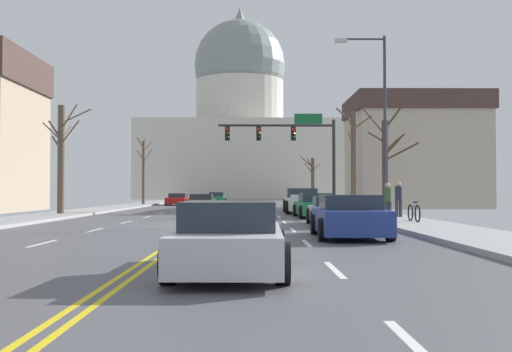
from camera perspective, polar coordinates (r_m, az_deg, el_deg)
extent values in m
cube|color=#505055|center=(24.25, -5.28, -4.80)|extent=(14.00, 180.00, 0.06)
cube|color=yellow|center=(24.25, -5.57, -4.72)|extent=(0.10, 176.40, 0.00)
cube|color=yellow|center=(24.23, -5.00, -4.72)|extent=(0.10, 176.40, 0.00)
cube|color=silver|center=(5.60, 15.42, -15.83)|extent=(0.12, 2.20, 0.00)
cube|color=silver|center=(10.62, 7.61, -8.98)|extent=(0.12, 2.20, 0.00)
cube|color=silver|center=(15.75, 4.93, -6.51)|extent=(0.12, 2.20, 0.00)
cube|color=silver|center=(20.92, 3.59, -5.25)|extent=(0.12, 2.20, 0.00)
cube|color=silver|center=(26.10, 2.78, -4.49)|extent=(0.12, 2.20, 0.00)
cube|color=silver|center=(31.28, 2.23, -3.98)|extent=(0.12, 2.20, 0.00)
cube|color=silver|center=(36.48, 1.85, -3.61)|extent=(0.12, 2.20, 0.00)
cube|color=silver|center=(41.67, 1.56, -3.34)|extent=(0.12, 2.20, 0.00)
cube|color=silver|center=(46.86, 1.33, -3.13)|extent=(0.12, 2.20, 0.00)
cube|color=silver|center=(52.06, 1.15, -2.96)|extent=(0.12, 2.20, 0.00)
cube|color=silver|center=(57.25, 1.00, -2.82)|extent=(0.12, 2.20, 0.00)
cube|color=silver|center=(62.45, 0.88, -2.70)|extent=(0.12, 2.20, 0.00)
cube|color=silver|center=(67.65, 0.77, -2.60)|extent=(0.12, 2.20, 0.00)
cube|color=silver|center=(72.85, 0.69, -2.52)|extent=(0.12, 2.20, 0.00)
cube|color=silver|center=(78.05, 0.61, -2.44)|extent=(0.12, 2.20, 0.00)
cube|color=silver|center=(83.24, 0.54, -2.38)|extent=(0.12, 2.20, 0.00)
cube|color=silver|center=(88.44, 0.48, -2.32)|extent=(0.12, 2.20, 0.00)
cube|color=silver|center=(16.63, -20.00, -6.16)|extent=(0.12, 2.20, 0.00)
cube|color=silver|center=(21.58, -15.37, -5.08)|extent=(0.12, 2.20, 0.00)
cube|color=silver|center=(26.64, -12.48, -4.39)|extent=(0.12, 2.20, 0.00)
cube|color=silver|center=(31.73, -10.53, -3.92)|extent=(0.12, 2.20, 0.00)
cube|color=silver|center=(36.86, -9.11, -3.57)|extent=(0.12, 2.20, 0.00)
cube|color=silver|center=(42.01, -8.05, -3.31)|extent=(0.12, 2.20, 0.00)
cube|color=silver|center=(47.16, -7.21, -3.10)|extent=(0.12, 2.20, 0.00)
cube|color=silver|center=(52.33, -6.54, -2.94)|extent=(0.12, 2.20, 0.00)
cube|color=silver|center=(57.50, -6.00, -2.80)|extent=(0.12, 2.20, 0.00)
cube|color=silver|center=(62.68, -5.54, -2.69)|extent=(0.12, 2.20, 0.00)
cube|color=silver|center=(67.86, -5.15, -2.59)|extent=(0.12, 2.20, 0.00)
cube|color=silver|center=(73.04, -4.82, -2.51)|extent=(0.12, 2.20, 0.00)
cube|color=silver|center=(78.23, -4.53, -2.44)|extent=(0.12, 2.20, 0.00)
cube|color=silver|center=(83.41, -4.28, -2.37)|extent=(0.12, 2.20, 0.00)
cube|color=silver|center=(88.60, -4.05, -2.32)|extent=(0.12, 2.20, 0.00)
cube|color=#969696|center=(25.01, 14.58, -4.42)|extent=(3.00, 180.00, 0.14)
cylinder|color=#28282D|center=(39.88, 7.56, 1.13)|extent=(0.22, 0.22, 6.05)
cylinder|color=#28282D|center=(39.73, 1.95, 4.93)|extent=(7.80, 0.16, 0.16)
cube|color=black|center=(39.74, 3.64, 4.12)|extent=(0.32, 0.28, 0.92)
sphere|color=red|center=(39.61, 3.66, 4.55)|extent=(0.22, 0.22, 0.22)
sphere|color=#332B05|center=(39.58, 3.66, 4.14)|extent=(0.22, 0.22, 0.22)
sphere|color=black|center=(39.55, 3.66, 3.74)|extent=(0.22, 0.22, 0.22)
cube|color=black|center=(39.64, 0.26, 4.13)|extent=(0.32, 0.28, 0.92)
sphere|color=red|center=(39.51, 0.26, 4.56)|extent=(0.22, 0.22, 0.22)
sphere|color=#332B05|center=(39.48, 0.26, 4.15)|extent=(0.22, 0.22, 0.22)
sphere|color=black|center=(39.45, 0.26, 3.75)|extent=(0.22, 0.22, 0.22)
cube|color=black|center=(39.67, -2.79, 4.13)|extent=(0.32, 0.28, 0.92)
sphere|color=red|center=(39.54, -2.80, 4.55)|extent=(0.22, 0.22, 0.22)
sphere|color=#332B05|center=(39.51, -2.80, 4.15)|extent=(0.22, 0.22, 0.22)
sphere|color=black|center=(39.48, -2.80, 3.75)|extent=(0.22, 0.22, 0.22)
cube|color=#146033|center=(39.95, 5.10, 5.55)|extent=(1.90, 0.06, 0.70)
cylinder|color=#333338|center=(27.79, 12.41, 4.70)|extent=(0.14, 0.14, 8.42)
cylinder|color=#333338|center=(28.30, 10.31, 12.94)|extent=(2.03, 0.09, 0.09)
cube|color=#B2B2AD|center=(28.12, 8.23, 12.88)|extent=(0.56, 0.24, 0.16)
cube|color=beige|center=(103.29, -1.60, 1.36)|extent=(33.34, 23.71, 12.82)
cylinder|color=beige|center=(104.30, -1.59, 7.05)|extent=(15.38, 15.38, 7.86)
sphere|color=gray|center=(105.50, -1.59, 10.66)|extent=(15.98, 15.98, 15.98)
cone|color=gray|center=(107.80, -1.59, 15.44)|extent=(1.80, 1.80, 2.40)
cube|color=silver|center=(36.37, 4.55, -2.70)|extent=(2.04, 5.58, 0.72)
cube|color=#1E2833|center=(37.13, 4.46, -1.66)|extent=(1.84, 1.91, 0.60)
cube|color=silver|center=(33.65, 4.90, -2.01)|extent=(1.82, 0.12, 0.22)
cylinder|color=black|center=(37.97, 2.87, -2.93)|extent=(0.29, 0.80, 0.80)
cylinder|color=black|center=(38.12, 5.84, -2.91)|extent=(0.29, 0.80, 0.80)
cylinder|color=black|center=(34.64, 3.13, -3.07)|extent=(0.29, 0.80, 0.80)
cylinder|color=black|center=(34.80, 6.38, -3.06)|extent=(0.29, 0.80, 0.80)
cube|color=#1E7247|center=(30.77, 5.73, -3.12)|extent=(1.90, 4.49, 0.64)
cube|color=#232D38|center=(30.57, 5.78, -2.10)|extent=(1.61, 2.03, 0.46)
cylinder|color=black|center=(32.03, 3.83, -3.35)|extent=(0.24, 0.65, 0.64)
cylinder|color=black|center=(32.27, 6.92, -3.33)|extent=(0.24, 0.65, 0.64)
cylinder|color=black|center=(29.30, 4.42, -3.53)|extent=(0.24, 0.65, 0.64)
cylinder|color=black|center=(29.56, 7.79, -3.50)|extent=(0.24, 0.65, 0.64)
cube|color=#9EA3A8|center=(23.81, 7.65, -3.68)|extent=(2.05, 4.60, 0.59)
cube|color=#232D38|center=(23.66, 7.68, -2.48)|extent=(1.73, 2.10, 0.41)
cylinder|color=black|center=(25.14, 5.18, -3.88)|extent=(0.24, 0.65, 0.64)
cylinder|color=black|center=(25.33, 9.44, -3.85)|extent=(0.24, 0.65, 0.64)
cylinder|color=black|center=(22.34, 5.62, -4.19)|extent=(0.24, 0.65, 0.64)
cylinder|color=black|center=(22.55, 10.42, -4.14)|extent=(0.24, 0.65, 0.64)
cube|color=navy|center=(17.74, 9.05, -4.30)|extent=(1.97, 4.31, 0.69)
cube|color=#232D38|center=(17.61, 9.10, -2.50)|extent=(1.69, 1.93, 0.42)
cylinder|color=black|center=(18.96, 5.67, -4.68)|extent=(0.23, 0.64, 0.64)
cylinder|color=black|center=(19.21, 11.26, -4.62)|extent=(0.23, 0.64, 0.64)
cylinder|color=black|center=(16.33, 6.45, -5.21)|extent=(0.23, 0.64, 0.64)
cylinder|color=black|center=(16.62, 12.92, -5.11)|extent=(0.23, 0.64, 0.64)
cube|color=silver|center=(10.14, -2.49, -6.77)|extent=(1.80, 4.32, 0.59)
cube|color=#232D38|center=(9.83, -2.58, -3.84)|extent=(1.54, 1.95, 0.47)
cylinder|color=black|center=(11.55, -6.37, -6.78)|extent=(0.23, 0.64, 0.64)
cylinder|color=black|center=(11.47, 2.19, -6.83)|extent=(0.23, 0.64, 0.64)
cylinder|color=black|center=(8.94, -8.52, -8.36)|extent=(0.23, 0.64, 0.64)
cylinder|color=black|center=(8.83, 2.61, -8.46)|extent=(0.23, 0.64, 0.64)
cube|color=#6B6056|center=(45.14, -5.35, -2.63)|extent=(1.90, 4.48, 0.55)
cube|color=#232D38|center=(45.55, -5.30, -2.01)|extent=(1.67, 2.13, 0.41)
cylinder|color=black|center=(43.69, -4.28, -2.83)|extent=(0.22, 0.64, 0.64)
cylinder|color=black|center=(43.86, -6.74, -2.82)|extent=(0.22, 0.64, 0.64)
cylinder|color=black|center=(46.45, -4.04, -2.75)|extent=(0.22, 0.64, 0.64)
cylinder|color=black|center=(46.61, -6.36, -2.74)|extent=(0.22, 0.64, 0.64)
cube|color=#B71414|center=(56.70, -7.62, -2.37)|extent=(1.83, 4.51, 0.58)
cube|color=#232D38|center=(57.05, -7.57, -1.87)|extent=(1.60, 2.22, 0.40)
cylinder|color=black|center=(55.21, -6.86, -2.53)|extent=(0.22, 0.64, 0.64)
cylinder|color=black|center=(55.43, -8.72, -2.52)|extent=(0.22, 0.64, 0.64)
cylinder|color=black|center=(57.99, -6.56, -2.48)|extent=(0.22, 0.64, 0.64)
cylinder|color=black|center=(58.20, -8.34, -2.47)|extent=(0.22, 0.64, 0.64)
cube|color=#1E7247|center=(64.55, -3.84, -2.25)|extent=(1.84, 4.57, 0.59)
cube|color=#232D38|center=(64.83, -3.82, -1.78)|extent=(1.57, 2.10, 0.46)
cylinder|color=black|center=(63.08, -3.16, -2.40)|extent=(0.24, 0.65, 0.64)
cylinder|color=black|center=(63.23, -4.73, -2.39)|extent=(0.24, 0.65, 0.64)
cylinder|color=black|center=(65.88, -2.99, -2.35)|extent=(0.24, 0.65, 0.64)
cylinder|color=black|center=(66.02, -4.49, -2.35)|extent=(0.24, 0.65, 0.64)
cube|color=#B2A38E|center=(49.56, 15.06, 1.38)|extent=(9.99, 8.35, 7.56)
cube|color=#47332D|center=(49.98, 15.03, 6.56)|extent=(10.39, 8.69, 1.47)
cylinder|color=#4C3D2D|center=(62.11, 5.54, -0.42)|extent=(0.38, 0.38, 4.67)
cylinder|color=#4C3D2D|center=(61.79, 5.16, 0.73)|extent=(0.99, 0.74, 1.12)
cylinder|color=#4C3D2D|center=(62.07, 4.92, 1.38)|extent=(1.40, 0.16, 1.35)
cylinder|color=#4C3D2D|center=(62.63, 5.06, 1.32)|extent=(1.03, 1.09, 0.81)
cylinder|color=#4C3D2D|center=(62.26, 5.91, 0.89)|extent=(0.90, 0.22, 0.91)
cylinder|color=#4C3D2D|center=(62.05, 5.27, 1.18)|extent=(0.69, 0.28, 1.10)
cylinder|color=brown|center=(55.75, -10.87, 0.33)|extent=(0.28, 0.28, 5.88)
cylinder|color=brown|center=(55.49, -10.48, 1.92)|extent=(0.92, 0.59, 1.25)
cylinder|color=brown|center=(56.32, -10.86, 2.36)|extent=(0.27, 1.02, 1.15)
cylinder|color=brown|center=(55.63, -11.16, 3.19)|extent=(0.61, 0.77, 0.94)
cylinder|color=brown|center=(56.29, -10.78, 3.02)|extent=(0.09, 0.88, 1.25)
cylinder|color=brown|center=(55.95, -11.18, 2.01)|extent=(0.74, 0.25, 0.93)
cylinder|color=brown|center=(56.29, -10.47, 2.83)|extent=(0.71, 1.04, 1.13)
cylinder|color=brown|center=(35.72, 9.47, 1.40)|extent=(0.35, 0.35, 6.00)
cylinder|color=brown|center=(35.45, 9.23, 3.27)|extent=(0.51, 0.73, 1.19)
cylinder|color=brown|center=(35.50, 8.65, 5.76)|extent=(1.24, 0.84, 0.93)
cylinder|color=brown|center=(35.07, 9.16, 4.97)|extent=(0.72, 1.61, 1.13)
cylinder|color=brown|center=(36.08, 10.31, 5.15)|extent=(1.17, 0.24, 0.87)
cylinder|color=brown|center=(34.21, -18.39, 1.56)|extent=(0.39, 0.39, 5.99)
cylinder|color=brown|center=(34.00, -19.17, 4.09)|extent=(0.79, 0.98, 0.93)
cylinder|color=brown|center=(34.63, -17.04, 5.58)|extent=(1.46, 0.96, 0.97)
cylinder|color=brown|center=(35.07, -17.93, 4.02)|extent=(0.12, 1.63, 0.98)
cylinder|color=brown|center=(34.03, -17.69, 5.46)|extent=(1.07, 0.56, 1.40)
cylinder|color=brown|center=(33.94, -18.76, 3.02)|extent=(0.36, 0.85, 0.76)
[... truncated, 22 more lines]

